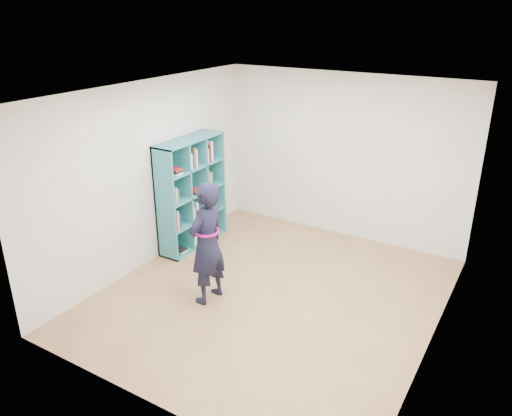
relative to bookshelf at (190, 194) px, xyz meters
The scene contains 9 objects.
floor 2.13m from the bookshelf, 20.77° to the right, with size 4.50×4.50×0.00m, color olive.
ceiling 2.64m from the bookshelf, 20.77° to the right, with size 4.50×4.50×0.00m, color white.
wall_left 0.86m from the bookshelf, 103.39° to the right, with size 0.02×4.50×2.60m, color silver.
wall_right 3.93m from the bookshelf, 10.28° to the right, with size 0.02×4.50×2.60m, color silver.
wall_back 2.45m from the bookshelf, 40.27° to the left, with size 4.00×0.02×2.60m, color silver.
wall_front 3.50m from the bookshelf, 58.09° to the right, with size 4.00×0.02×2.60m, color silver.
bookshelf is the anchor object (origin of this frame).
person 1.68m from the bookshelf, 45.04° to the right, with size 0.43×0.61×1.58m.
smartphone 1.52m from the bookshelf, 46.26° to the right, with size 0.02×0.09×0.13m.
Camera 1 is at (2.70, -4.90, 3.50)m, focal length 35.00 mm.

